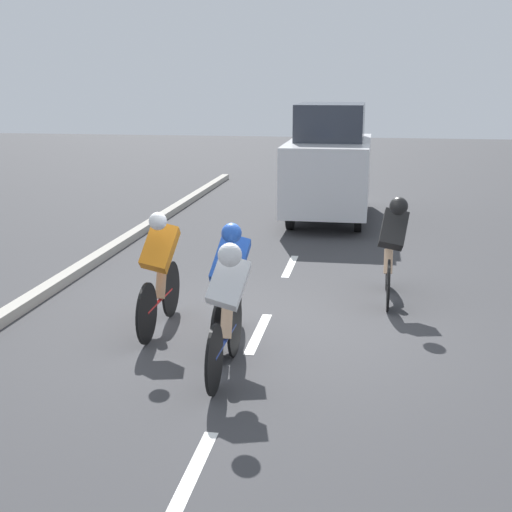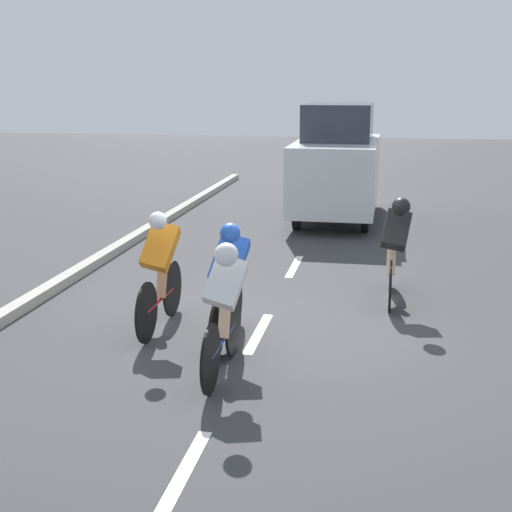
{
  "view_description": "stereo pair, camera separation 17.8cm",
  "coord_description": "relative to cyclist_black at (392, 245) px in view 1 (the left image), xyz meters",
  "views": [
    {
      "loc": [
        -1.29,
        8.19,
        2.94
      ],
      "look_at": [
        0.03,
        0.27,
        0.95
      ],
      "focal_mm": 50.0,
      "sensor_mm": 36.0,
      "label": 1
    },
    {
      "loc": [
        -1.46,
        8.16,
        2.94
      ],
      "look_at": [
        0.03,
        0.27,
        0.95
      ],
      "focal_mm": 50.0,
      "sensor_mm": 36.0,
      "label": 2
    }
  ],
  "objects": [
    {
      "name": "cyclist_white",
      "position": [
        1.66,
        2.85,
        -0.02
      ],
      "size": [
        0.44,
        1.71,
        1.45
      ],
      "color": "black",
      "rests_on": "ground"
    },
    {
      "name": "lane_stripe_far",
      "position": [
        1.56,
        -1.65,
        -0.78
      ],
      "size": [
        0.12,
        1.4,
        0.01
      ],
      "primitive_type": "cube",
      "color": "white",
      "rests_on": "ground"
    },
    {
      "name": "ground_plane",
      "position": [
        1.56,
        1.28,
        -0.79
      ],
      "size": [
        60.0,
        60.0,
        0.0
      ],
      "primitive_type": "plane",
      "color": "#38383A"
    },
    {
      "name": "support_car",
      "position": [
        1.23,
        -5.87,
        0.42
      ],
      "size": [
        1.7,
        4.02,
        2.46
      ],
      "color": "black",
      "rests_on": "ground"
    },
    {
      "name": "lane_stripe_near",
      "position": [
        1.56,
        4.75,
        -0.78
      ],
      "size": [
        0.12,
        1.4,
        0.01
      ],
      "primitive_type": "cube",
      "color": "white",
      "rests_on": "ground"
    },
    {
      "name": "cyclist_orange",
      "position": [
        2.73,
        1.65,
        -0.02
      ],
      "size": [
        0.43,
        1.7,
        1.5
      ],
      "color": "black",
      "rests_on": "ground"
    },
    {
      "name": "cyclist_blue",
      "position": [
        1.81,
        2.03,
        -0.01
      ],
      "size": [
        0.44,
        1.62,
        1.48
      ],
      "color": "black",
      "rests_on": "ground"
    },
    {
      "name": "lane_stripe_mid",
      "position": [
        1.56,
        1.55,
        -0.78
      ],
      "size": [
        0.12,
        1.4,
        0.01
      ],
      "primitive_type": "cube",
      "color": "white",
      "rests_on": "ground"
    },
    {
      "name": "cyclist_black",
      "position": [
        0.0,
        0.0,
        0.0
      ],
      "size": [
        0.41,
        1.66,
        1.48
      ],
      "color": "black",
      "rests_on": "ground"
    },
    {
      "name": "curb",
      "position": [
        4.76,
        1.55,
        -0.72
      ],
      "size": [
        0.2,
        26.77,
        0.14
      ],
      "primitive_type": "cube",
      "color": "#A8A399",
      "rests_on": "ground"
    }
  ]
}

